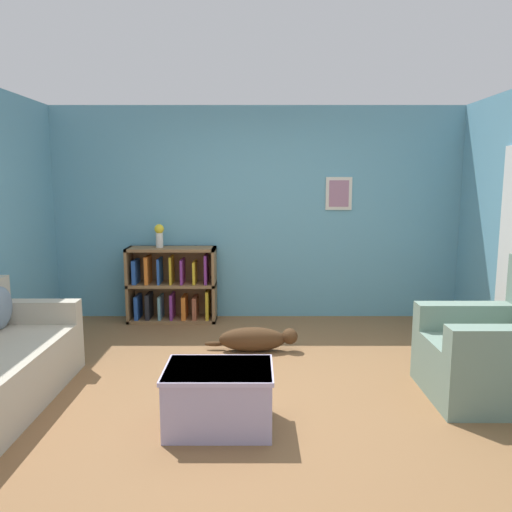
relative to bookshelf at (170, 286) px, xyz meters
name	(u,v)px	position (x,y,z in m)	size (l,w,h in m)	color
ground_plane	(256,387)	(1.04, -2.02, -0.43)	(14.00, 14.00, 0.00)	brown
wall_back	(256,214)	(1.05, 0.23, 0.87)	(5.60, 0.13, 2.60)	#609EB7
bookshelf	(170,286)	(0.00, 0.00, 0.00)	(1.07, 0.36, 0.91)	olive
recliner_chair	(498,352)	(2.95, -2.21, -0.05)	(0.98, 0.87, 1.09)	gray
coffee_table	(217,396)	(0.77, -2.70, -0.20)	(0.75, 0.53, 0.43)	#ADA3CC
dog	(254,339)	(1.03, -1.13, -0.30)	(0.95, 0.22, 0.25)	#472D19
vase	(158,234)	(-0.13, -0.02, 0.64)	(0.11, 0.11, 0.28)	silver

